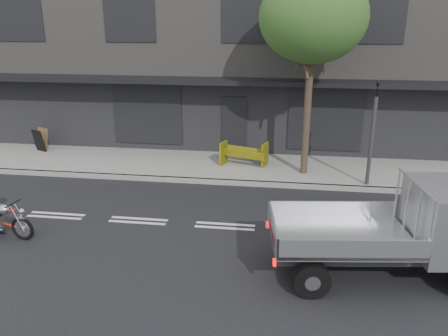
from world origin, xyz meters
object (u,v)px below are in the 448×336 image
Objects in this scene: street_tree at (313,18)px; construction_barrier at (243,155)px; traffic_light_pole at (372,140)px; flatbed_ute at (433,223)px; sandwich_board at (39,141)px.

construction_barrier is (-2.14, 0.30, -4.67)m from street_tree.
traffic_light_pole is 5.05m from flatbed_ute.
construction_barrier is 1.79× the size of sandwich_board.
traffic_light_pole is at bearing 15.68° from sandwich_board.
street_tree reaches higher than traffic_light_pole.
street_tree is at bearing 105.04° from flatbed_ute.
flatbed_ute is at bearing -85.24° from traffic_light_pole.
traffic_light_pole is (2.00, -0.85, -3.63)m from street_tree.
flatbed_ute is at bearing -67.61° from street_tree.
construction_barrier is at bearing 171.96° from street_tree.
construction_barrier is 8.40m from sandwich_board.
traffic_light_pole is 2.16× the size of construction_barrier.
traffic_light_pole is at bearing -15.55° from construction_barrier.
flatbed_ute is 2.97× the size of construction_barrier.
street_tree is 1.40× the size of flatbed_ute.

